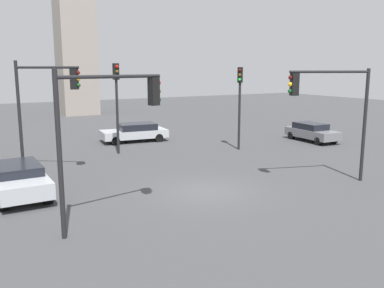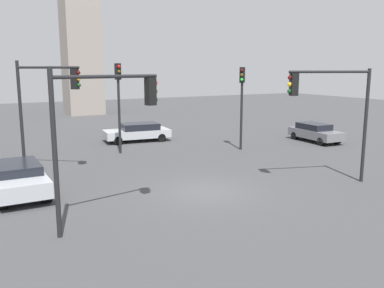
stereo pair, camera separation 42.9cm
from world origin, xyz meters
name	(u,v)px [view 1 (the left image)]	position (x,y,z in m)	size (l,w,h in m)	color
ground_plane	(207,191)	(0.00, 0.00, 0.00)	(107.51, 107.51, 0.00)	#424244
traffic_light_0	(331,100)	(5.66, -1.64, 3.91)	(3.88, 1.40, 5.36)	black
traffic_light_1	(240,93)	(6.89, 7.04, 3.77)	(0.47, 0.47, 5.43)	black
traffic_light_2	(109,115)	(-4.92, -1.67, 3.85)	(3.95, 1.01, 5.42)	black
traffic_light_3	(117,92)	(-0.55, 9.77, 3.91)	(0.33, 0.46, 5.66)	black
traffic_light_4	(45,96)	(-5.46, 6.34, 4.02)	(2.70, 2.09, 5.74)	black
car_0	(135,132)	(2.04, 13.36, 0.71)	(4.96, 2.59, 1.34)	#ADB2B7
car_1	(19,179)	(-7.27, 3.43, 0.75)	(2.04, 4.65, 1.37)	#ADB2B7
car_3	(312,132)	(13.47, 6.89, 0.71)	(1.97, 4.27, 1.34)	slate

